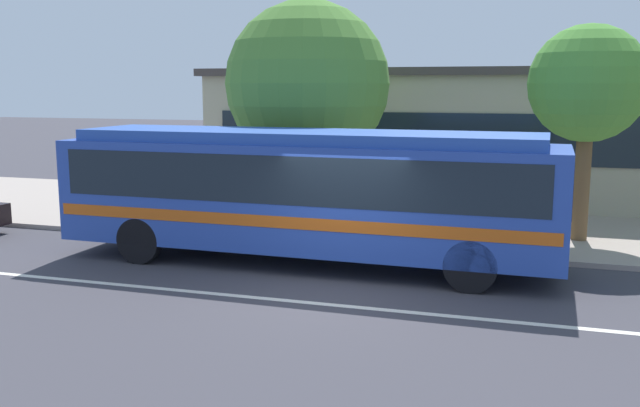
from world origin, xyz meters
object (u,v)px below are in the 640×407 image
(bus_stop_sign, at_px, (529,185))
(street_tree_mid_block, at_px, (588,85))
(street_tree_near_stop, at_px, (307,84))
(transit_bus, at_px, (306,187))
(pedestrian_waiting_near_sign, at_px, (228,186))

(bus_stop_sign, height_order, street_tree_mid_block, street_tree_mid_block)
(street_tree_near_stop, bearing_deg, transit_bus, -72.17)
(pedestrian_waiting_near_sign, relative_size, street_tree_mid_block, 0.34)
(bus_stop_sign, bearing_deg, street_tree_mid_block, 59.79)
(transit_bus, relative_size, street_tree_near_stop, 1.82)
(pedestrian_waiting_near_sign, bearing_deg, transit_bus, -43.69)
(transit_bus, xyz_separation_m, bus_stop_sign, (4.54, 1.67, 0.02))
(transit_bus, height_order, street_tree_mid_block, street_tree_mid_block)
(bus_stop_sign, distance_m, street_tree_near_stop, 6.47)
(transit_bus, bearing_deg, bus_stop_sign, 20.14)
(street_tree_near_stop, relative_size, street_tree_mid_block, 1.15)
(street_tree_near_stop, distance_m, street_tree_mid_block, 6.93)
(transit_bus, relative_size, street_tree_mid_block, 2.09)
(transit_bus, distance_m, pedestrian_waiting_near_sign, 4.53)
(street_tree_near_stop, bearing_deg, bus_stop_sign, -19.73)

